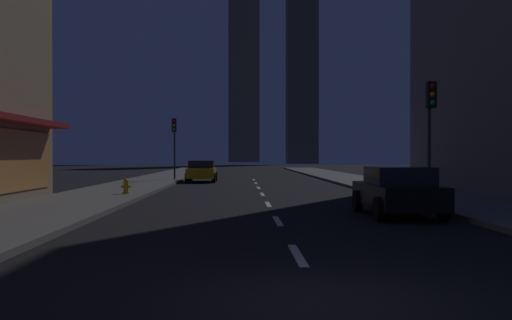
# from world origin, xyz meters

# --- Properties ---
(ground_plane) EXTENTS (78.00, 136.00, 0.10)m
(ground_plane) POSITION_xyz_m (0.00, 32.00, -0.05)
(ground_plane) COLOR black
(sidewalk_right) EXTENTS (4.00, 76.00, 0.15)m
(sidewalk_right) POSITION_xyz_m (7.00, 32.00, 0.07)
(sidewalk_right) COLOR #605E59
(sidewalk_right) RESTS_ON ground
(sidewalk_left) EXTENTS (4.00, 76.00, 0.15)m
(sidewalk_left) POSITION_xyz_m (-7.00, 32.00, 0.07)
(sidewalk_left) COLOR #605E59
(sidewalk_left) RESTS_ON ground
(lane_marking_center) EXTENTS (0.16, 38.60, 0.01)m
(lane_marking_center) POSITION_xyz_m (0.00, 16.20, 0.01)
(lane_marking_center) COLOR silver
(lane_marking_center) RESTS_ON ground
(skyscraper_distant_tall) EXTENTS (8.60, 8.21, 62.13)m
(skyscraper_distant_tall) POSITION_xyz_m (0.12, 151.75, 31.07)
(skyscraper_distant_tall) COLOR #605B48
(skyscraper_distant_tall) RESTS_ON ground
(skyscraper_distant_mid) EXTENTS (6.66, 6.72, 52.11)m
(skyscraper_distant_mid) POSITION_xyz_m (12.76, 117.68, 26.06)
(skyscraper_distant_mid) COLOR brown
(skyscraper_distant_mid) RESTS_ON ground
(car_parked_near) EXTENTS (1.98, 4.24, 1.45)m
(car_parked_near) POSITION_xyz_m (3.60, 9.55, 0.74)
(car_parked_near) COLOR black
(car_parked_near) RESTS_ON ground
(car_parked_far) EXTENTS (1.98, 4.24, 1.45)m
(car_parked_far) POSITION_xyz_m (-3.60, 31.21, 0.74)
(car_parked_far) COLOR gold
(car_parked_far) RESTS_ON ground
(fire_hydrant_far_left) EXTENTS (0.42, 0.30, 0.65)m
(fire_hydrant_far_left) POSITION_xyz_m (-5.90, 17.37, 0.45)
(fire_hydrant_far_left) COLOR gold
(fire_hydrant_far_left) RESTS_ON sidewalk_left
(traffic_light_near_right) EXTENTS (0.32, 0.48, 4.20)m
(traffic_light_near_right) POSITION_xyz_m (5.50, 12.26, 3.19)
(traffic_light_near_right) COLOR #2D2D2D
(traffic_light_near_right) RESTS_ON sidewalk_right
(traffic_light_far_left) EXTENTS (0.32, 0.48, 4.20)m
(traffic_light_far_left) POSITION_xyz_m (-5.50, 31.67, 3.19)
(traffic_light_far_left) COLOR #2D2D2D
(traffic_light_far_left) RESTS_ON sidewalk_left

